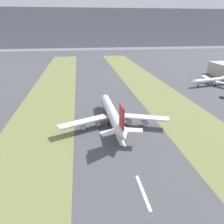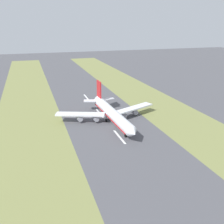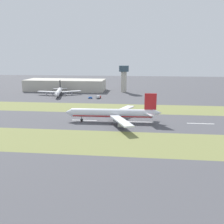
% 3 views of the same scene
% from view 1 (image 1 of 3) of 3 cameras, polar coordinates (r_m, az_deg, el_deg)
% --- Properties ---
extents(ground_plane, '(800.00, 800.00, 0.00)m').
position_cam_1_polar(ground_plane, '(137.76, 0.63, -1.84)').
color(ground_plane, '#4C4C51').
extents(grass_median_west, '(40.00, 600.00, 0.01)m').
position_cam_1_polar(grass_median_west, '(138.59, -18.10, -2.84)').
color(grass_median_west, olive).
rests_on(grass_median_west, ground).
extents(grass_median_east, '(40.00, 600.00, 0.01)m').
position_cam_1_polar(grass_median_east, '(150.99, 17.75, -0.74)').
color(grass_median_east, olive).
rests_on(grass_median_east, ground).
extents(centreline_dash_near, '(1.20, 18.00, 0.01)m').
position_cam_1_polar(centreline_dash_near, '(83.48, 8.11, -19.92)').
color(centreline_dash_near, silver).
rests_on(centreline_dash_near, ground).
extents(centreline_dash_mid, '(1.20, 18.00, 0.01)m').
position_cam_1_polar(centreline_dash_mid, '(115.37, 2.61, -6.83)').
color(centreline_dash_mid, silver).
rests_on(centreline_dash_mid, ground).
extents(centreline_dash_far, '(1.20, 18.00, 0.01)m').
position_cam_1_polar(centreline_dash_far, '(151.16, -0.24, 0.38)').
color(centreline_dash_far, silver).
rests_on(centreline_dash_far, ground).
extents(airplane_main_jet, '(64.10, 67.14, 20.20)m').
position_cam_1_polar(airplane_main_jet, '(128.51, 0.15, -0.72)').
color(airplane_main_jet, silver).
rests_on(airplane_main_jet, ground).
extents(airplane_parked_apron, '(52.13, 49.02, 15.81)m').
position_cam_1_polar(airplane_parked_apron, '(237.57, 25.01, 7.50)').
color(airplane_parked_apron, white).
rests_on(airplane_parked_apron, ground).
extents(apron_car, '(2.19, 4.48, 2.03)m').
position_cam_1_polar(apron_car, '(197.90, 26.83, 3.51)').
color(apron_car, '#1E51B2').
rests_on(apron_car, ground).
extents(mountain_ridge, '(800.00, 120.00, 94.01)m').
position_cam_1_polar(mountain_ridge, '(644.94, -7.11, 20.95)').
color(mountain_ridge, gray).
rests_on(mountain_ridge, ground).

